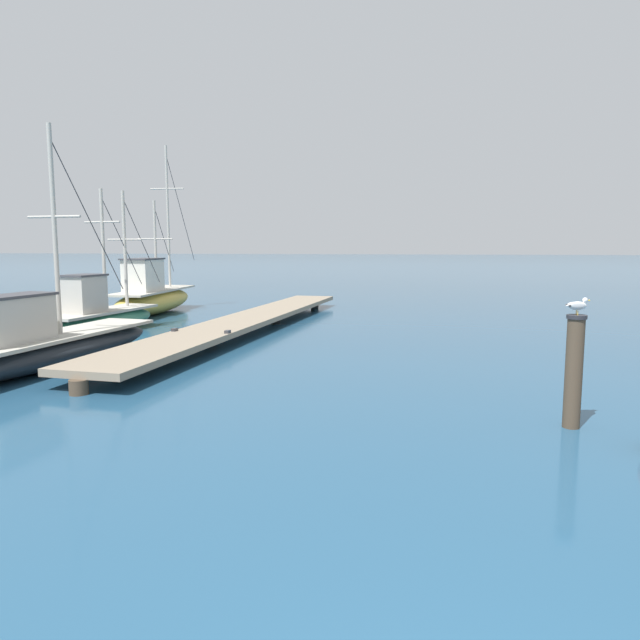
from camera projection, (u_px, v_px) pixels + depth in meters
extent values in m
cube|color=gray|center=(247.00, 320.00, 19.49)|extent=(2.43, 17.54, 0.16)
cylinder|color=#4C3D2D|center=(79.00, 387.00, 11.12)|extent=(0.36, 0.36, 0.29)
cylinder|color=#4C3D2D|center=(210.00, 340.00, 16.72)|extent=(0.36, 0.36, 0.29)
cylinder|color=#4C3D2D|center=(276.00, 316.00, 22.32)|extent=(0.36, 0.36, 0.29)
cylinder|color=#4C3D2D|center=(315.00, 302.00, 27.92)|extent=(0.36, 0.36, 0.29)
cube|color=#333338|center=(174.00, 330.00, 16.31)|extent=(0.13, 0.20, 0.08)
cube|color=#333338|center=(228.00, 332.00, 15.92)|extent=(0.13, 0.20, 0.08)
ellipsoid|color=black|center=(50.00, 351.00, 13.63)|extent=(2.06, 7.36, 0.74)
cube|color=#B2AD9E|center=(50.00, 337.00, 13.59)|extent=(1.82, 6.62, 0.08)
cube|color=#B7B2A8|center=(12.00, 320.00, 12.48)|extent=(0.87, 1.90, 0.98)
cube|color=#3D3D42|center=(10.00, 296.00, 12.41)|extent=(0.94, 2.05, 0.06)
cylinder|color=#B2ADA3|center=(55.00, 230.00, 13.62)|extent=(0.11, 0.11, 4.87)
cylinder|color=#B2ADA3|center=(54.00, 217.00, 13.58)|extent=(1.45, 0.15, 0.06)
cylinder|color=#333338|center=(91.00, 222.00, 14.84)|extent=(0.18, 2.53, 3.60)
ellipsoid|color=gold|center=(154.00, 301.00, 24.51)|extent=(2.25, 6.65, 1.01)
cube|color=#B2AD9E|center=(154.00, 290.00, 24.45)|extent=(1.99, 5.98, 0.08)
cube|color=silver|center=(143.00, 276.00, 23.40)|extent=(1.17, 1.93, 1.27)
cube|color=#3D3D42|center=(143.00, 259.00, 23.32)|extent=(1.27, 2.09, 0.06)
cylinder|color=#B2ADA3|center=(155.00, 245.00, 24.53)|extent=(0.11, 0.11, 3.70)
cylinder|color=#B2ADA3|center=(155.00, 239.00, 24.50)|extent=(1.53, 0.19, 0.06)
cylinder|color=#333338|center=(165.00, 241.00, 25.49)|extent=(0.19, 1.92, 2.74)
cylinder|color=#B2ADA3|center=(168.00, 217.00, 25.82)|extent=(0.11, 0.11, 6.18)
cylinder|color=#B2ADA3|center=(167.00, 189.00, 25.66)|extent=(1.53, 0.19, 0.06)
cylinder|color=#333338|center=(181.00, 212.00, 27.42)|extent=(0.30, 3.20, 4.57)
ellipsoid|color=#337556|center=(102.00, 322.00, 18.85)|extent=(1.87, 5.16, 0.76)
cube|color=#B2AD9E|center=(101.00, 311.00, 18.81)|extent=(1.66, 4.64, 0.08)
cube|color=#B7B2A8|center=(84.00, 295.00, 18.01)|extent=(0.91, 1.27, 1.13)
cube|color=#3D3D42|center=(83.00, 275.00, 17.93)|extent=(0.99, 1.37, 0.06)
cylinder|color=#B2ADA3|center=(103.00, 250.00, 18.80)|extent=(0.11, 0.11, 3.87)
cylinder|color=#B2ADA3|center=(102.00, 222.00, 18.69)|extent=(1.32, 0.17, 0.06)
cylinder|color=#333338|center=(123.00, 244.00, 19.76)|extent=(0.19, 2.01, 2.87)
cylinder|color=#B2ADA3|center=(125.00, 249.00, 19.87)|extent=(0.11, 0.11, 3.91)
cylinder|color=#B2ADA3|center=(124.00, 240.00, 19.83)|extent=(1.32, 0.17, 0.06)
cylinder|color=#333338|center=(143.00, 243.00, 20.85)|extent=(0.19, 2.03, 2.90)
cylinder|color=#4C3D2D|center=(574.00, 372.00, 9.00)|extent=(0.26, 0.26, 1.77)
cylinder|color=#28282D|center=(577.00, 317.00, 8.89)|extent=(0.30, 0.30, 0.06)
cylinder|color=gold|center=(576.00, 312.00, 8.91)|extent=(0.01, 0.01, 0.07)
cylinder|color=gold|center=(578.00, 313.00, 8.86)|extent=(0.01, 0.01, 0.07)
ellipsoid|color=white|center=(577.00, 306.00, 8.87)|extent=(0.30, 0.19, 0.13)
ellipsoid|color=silver|center=(574.00, 305.00, 8.92)|extent=(0.24, 0.09, 0.09)
ellipsoid|color=#383838|center=(568.00, 305.00, 8.91)|extent=(0.07, 0.04, 0.04)
ellipsoid|color=silver|center=(578.00, 305.00, 8.81)|extent=(0.24, 0.09, 0.09)
ellipsoid|color=#383838|center=(571.00, 306.00, 8.81)|extent=(0.07, 0.04, 0.04)
cone|color=white|center=(568.00, 306.00, 8.86)|extent=(0.10, 0.09, 0.07)
sphere|color=white|center=(585.00, 300.00, 8.87)|extent=(0.08, 0.08, 0.08)
cone|color=gold|center=(588.00, 300.00, 8.87)|extent=(0.05, 0.04, 0.02)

